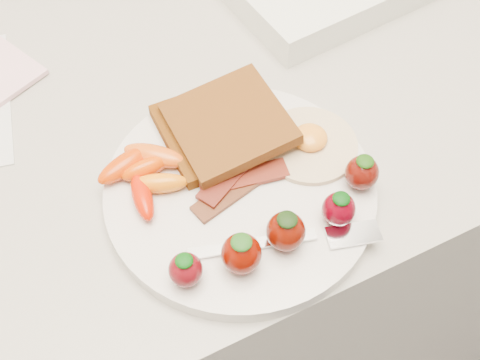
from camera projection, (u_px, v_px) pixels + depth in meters
name	position (u px, v px, depth m)	size (l,w,h in m)	color
counter	(195.00, 267.00, 1.06)	(2.00, 0.60, 0.90)	gray
plate	(240.00, 191.00, 0.60)	(0.27, 0.27, 0.02)	silver
toast_lower	(217.00, 129.00, 0.63)	(0.11, 0.11, 0.01)	#3C1604
toast_upper	(229.00, 124.00, 0.61)	(0.11, 0.11, 0.01)	#482B0E
fried_egg	(309.00, 143.00, 0.62)	(0.13, 0.13, 0.02)	#F2E6CE
bacon_strips	(236.00, 180.00, 0.59)	(0.11, 0.07, 0.01)	black
baby_carrots	(145.00, 172.00, 0.59)	(0.10, 0.10, 0.02)	#D44000
strawberries	(285.00, 226.00, 0.54)	(0.23, 0.06, 0.04)	#5A080E
fork	(299.00, 240.00, 0.56)	(0.18, 0.07, 0.00)	silver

